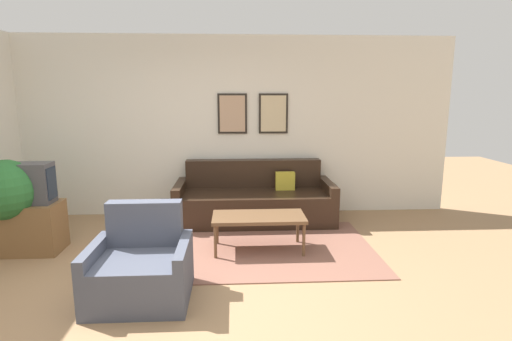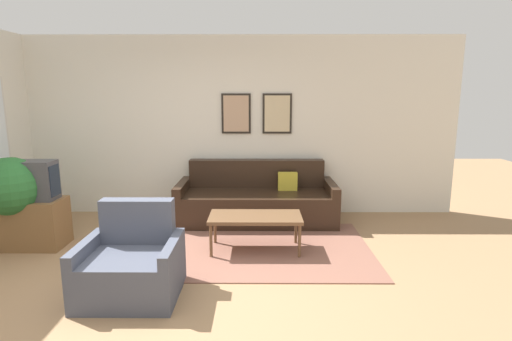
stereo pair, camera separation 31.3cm
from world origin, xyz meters
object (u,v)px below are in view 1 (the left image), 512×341
Objects in this scene: tv at (22,183)px; armchair at (141,269)px; couch at (255,201)px; potted_plant_tall at (6,193)px; coffee_table at (259,219)px.

armchair is (1.58, -1.17, -0.55)m from tv.
potted_plant_tall is (-2.88, -1.11, 0.44)m from couch.
tv reaches higher than couch.
tv is at bearing 177.54° from coffee_table.
coffee_table is 1.56m from armchair.
couch is 2.09× the size of coffee_table.
tv is 0.19m from potted_plant_tall.
couch is at bearing 20.71° from tv.
tv reaches higher than coffee_table.
coffee_table is 2.89m from potted_plant_tall.
coffee_table is at bearing -2.46° from tv.
tv is 2.05m from armchair.
couch is at bearing 89.45° from coffee_table.
potted_plant_tall reaches higher than tv.
armchair is at bearing -117.53° from couch.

